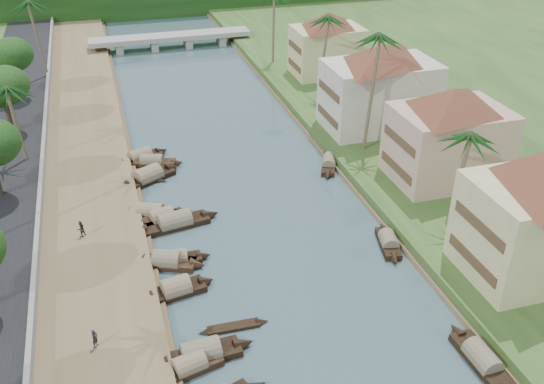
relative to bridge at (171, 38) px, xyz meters
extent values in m
plane|color=#3D555C|center=(0.00, -72.00, -1.72)|extent=(220.00, 220.00, 0.00)
cube|color=brown|center=(-16.00, -52.00, -1.32)|extent=(10.00, 180.00, 0.80)
cube|color=#2D4C1E|center=(19.00, -52.00, -1.12)|extent=(16.00, 180.00, 1.20)
cube|color=slate|center=(-20.20, -52.00, -0.37)|extent=(0.40, 180.00, 1.10)
cube|color=gray|center=(0.00, 0.00, 0.28)|extent=(28.00, 4.00, 0.80)
cube|color=gray|center=(-9.00, 0.00, -0.82)|extent=(1.20, 3.50, 1.80)
cube|color=gray|center=(-3.00, 0.00, -0.82)|extent=(1.20, 3.50, 1.80)
cube|color=gray|center=(3.00, 0.00, -0.82)|extent=(1.20, 3.50, 1.80)
cube|color=gray|center=(9.00, 0.00, -0.82)|extent=(1.20, 3.50, 1.80)
cube|color=beige|center=(19.00, -74.00, 3.48)|extent=(12.00, 8.00, 8.00)
cube|color=#503925|center=(12.95, -74.00, 1.48)|extent=(0.10, 6.40, 0.90)
cube|color=#503925|center=(12.95, -74.00, 4.68)|extent=(0.10, 6.40, 0.90)
cube|color=#C99B8E|center=(20.00, -58.00, 3.23)|extent=(11.00, 8.00, 7.50)
pyramid|color=brown|center=(20.00, -58.00, 8.08)|extent=(14.11, 14.11, 2.20)
cube|color=#503925|center=(14.45, -58.00, 1.35)|extent=(0.10, 6.40, 0.90)
cube|color=#503925|center=(14.45, -58.00, 4.35)|extent=(0.10, 6.40, 0.90)
cube|color=beige|center=(19.00, -44.00, 3.48)|extent=(13.00, 8.00, 8.00)
pyramid|color=brown|center=(19.00, -44.00, 8.58)|extent=(15.59, 15.59, 2.20)
cube|color=#503925|center=(12.45, -44.00, 1.48)|extent=(0.10, 6.40, 0.90)
cube|color=#503925|center=(12.45, -44.00, 4.68)|extent=(0.10, 6.40, 0.90)
cube|color=beige|center=(20.00, -24.00, 2.98)|extent=(10.00, 7.00, 7.00)
pyramid|color=brown|center=(20.00, -24.00, 7.58)|extent=(12.62, 12.62, 2.20)
cube|color=#503925|center=(14.95, -24.00, 1.23)|extent=(0.10, 5.60, 0.90)
cube|color=#503925|center=(14.95, -24.00, 4.03)|extent=(0.10, 5.60, 0.90)
cube|color=black|center=(-8.90, -75.12, -1.52)|extent=(5.80, 2.22, 0.70)
cone|color=black|center=(-5.75, -74.89, -1.44)|extent=(1.75, 1.75, 1.81)
cone|color=black|center=(-12.04, -75.35, -1.44)|extent=(1.75, 1.75, 1.81)
cylinder|color=gray|center=(-8.90, -75.12, -1.14)|extent=(4.46, 2.20, 1.88)
cube|color=black|center=(-9.86, -76.03, -1.52)|extent=(4.81, 2.61, 0.70)
cone|color=black|center=(-7.40, -75.42, -1.44)|extent=(1.62, 1.68, 1.54)
cone|color=black|center=(-12.33, -76.65, -1.44)|extent=(1.62, 1.68, 1.54)
cylinder|color=#8C7759|center=(-9.86, -76.03, -1.14)|extent=(3.78, 2.41, 1.61)
cube|color=black|center=(-9.50, -67.56, -1.52)|extent=(4.95, 2.61, 0.70)
cone|color=black|center=(-6.92, -67.11, -1.44)|extent=(1.66, 1.85, 1.78)
cone|color=black|center=(-12.08, -68.02, -1.44)|extent=(1.66, 1.85, 1.78)
cylinder|color=#8C7759|center=(-9.50, -67.56, -1.14)|extent=(3.87, 2.49, 1.89)
cube|color=black|center=(-9.66, -63.61, -1.52)|extent=(5.17, 3.55, 0.70)
cone|color=black|center=(-7.17, -64.69, -1.44)|extent=(1.94, 2.01, 1.73)
cone|color=black|center=(-12.14, -62.53, -1.44)|extent=(1.94, 2.01, 1.73)
cylinder|color=gray|center=(-9.66, -63.61, -1.14)|extent=(4.14, 3.15, 1.82)
cube|color=black|center=(-9.03, -63.50, -1.52)|extent=(4.67, 1.53, 0.70)
cone|color=black|center=(-6.45, -63.54, -1.44)|extent=(1.35, 1.34, 1.47)
cone|color=black|center=(-11.61, -63.46, -1.44)|extent=(1.35, 1.34, 1.47)
cylinder|color=#8C7759|center=(-9.03, -63.50, -1.14)|extent=(3.57, 1.57, 1.52)
cube|color=black|center=(-9.17, -56.52, -1.52)|extent=(4.87, 2.85, 0.70)
cone|color=black|center=(-6.71, -55.85, -1.44)|extent=(1.70, 1.84, 1.68)
cone|color=black|center=(-11.62, -57.19, -1.44)|extent=(1.70, 1.84, 1.68)
cylinder|color=#8C7759|center=(-9.17, -56.52, -1.14)|extent=(3.84, 2.63, 1.78)
cube|color=black|center=(-8.10, -57.69, -1.52)|extent=(6.71, 2.98, 0.70)
cone|color=black|center=(-4.55, -57.09, -1.44)|extent=(2.11, 2.02, 1.95)
cone|color=black|center=(-11.65, -58.29, -1.44)|extent=(2.11, 2.02, 1.95)
cylinder|color=gray|center=(-8.10, -57.69, -1.14)|extent=(5.22, 2.80, 2.01)
cube|color=black|center=(-10.08, -55.27, -1.52)|extent=(5.26, 3.65, 0.70)
cone|color=black|center=(-7.55, -56.47, -1.44)|extent=(1.95, 1.97, 1.65)
cone|color=black|center=(-12.61, -54.07, -1.44)|extent=(1.95, 1.97, 1.65)
cylinder|color=#8C7759|center=(-10.08, -55.27, -1.14)|extent=(4.22, 3.20, 1.72)
cube|color=black|center=(-9.53, -47.90, -1.52)|extent=(6.23, 4.71, 0.70)
cone|color=black|center=(-6.62, -46.29, -1.44)|extent=(2.42, 2.46, 2.04)
cone|color=black|center=(-12.43, -49.52, -1.44)|extent=(2.42, 2.46, 2.04)
cylinder|color=#8C7759|center=(-9.53, -47.90, -1.14)|extent=(5.04, 4.09, 2.14)
cube|color=black|center=(-8.67, -44.34, -1.52)|extent=(5.40, 2.94, 0.70)
cone|color=black|center=(-5.91, -45.20, -1.44)|extent=(1.79, 1.68, 1.47)
cone|color=black|center=(-11.43, -43.48, -1.44)|extent=(1.79, 1.68, 1.47)
cylinder|color=gray|center=(-8.67, -44.34, -1.14)|extent=(4.25, 2.62, 1.51)
cube|color=black|center=(-9.81, -42.88, -1.52)|extent=(5.42, 3.55, 0.70)
cone|color=black|center=(-7.16, -41.77, -1.44)|extent=(1.96, 1.97, 1.68)
cone|color=black|center=(-12.46, -43.99, -1.44)|extent=(1.96, 1.97, 1.68)
cylinder|color=#8C7759|center=(-9.81, -42.88, -1.14)|extent=(4.32, 3.14, 1.75)
cube|color=black|center=(9.66, -81.23, -1.52)|extent=(1.80, 5.78, 0.70)
cone|color=black|center=(9.56, -78.05, -1.44)|extent=(1.51, 1.67, 1.65)
cylinder|color=gray|center=(9.66, -81.23, -1.14)|extent=(1.83, 4.43, 1.69)
cube|color=black|center=(9.80, -66.34, -1.52)|extent=(2.45, 4.80, 0.70)
cone|color=black|center=(10.37, -63.86, -1.44)|extent=(1.57, 1.58, 1.46)
cone|color=black|center=(9.23, -68.83, -1.44)|extent=(1.57, 1.58, 1.46)
cylinder|color=gray|center=(9.80, -66.34, -1.14)|extent=(2.26, 3.76, 1.52)
cube|color=black|center=(10.30, -50.35, -1.52)|extent=(3.40, 5.27, 0.70)
cone|color=black|center=(11.44, -47.75, -1.44)|extent=(1.79, 1.86, 1.48)
cone|color=black|center=(9.15, -52.95, -1.44)|extent=(1.79, 1.86, 1.48)
cylinder|color=gray|center=(10.30, -50.35, -1.14)|extent=(2.97, 4.19, 1.52)
cube|color=black|center=(-6.01, -72.77, -1.62)|extent=(3.96, 0.99, 0.35)
cone|color=black|center=(-3.80, -72.83, -1.62)|extent=(1.01, 0.90, 0.88)
cone|color=black|center=(-8.23, -72.70, -1.62)|extent=(1.01, 0.90, 0.88)
cube|color=black|center=(-9.70, -47.44, -1.62)|extent=(3.38, 2.66, 0.35)
cone|color=black|center=(-8.03, -48.61, -1.62)|extent=(1.16, 1.11, 0.72)
cone|color=black|center=(-11.37, -46.28, -1.62)|extent=(1.16, 1.11, 0.72)
cylinder|color=#72654C|center=(16.00, -66.06, 3.94)|extent=(1.30, 0.36, 8.90)
sphere|color=#164417|center=(16.00, -66.06, 8.22)|extent=(3.20, 3.20, 3.20)
cylinder|color=#72654C|center=(15.00, -49.51, 6.08)|extent=(1.20, 0.36, 13.21)
sphere|color=#164417|center=(15.00, -49.51, 12.42)|extent=(3.20, 3.20, 3.20)
cylinder|color=#72654C|center=(16.00, -32.04, 4.88)|extent=(1.48, 0.36, 10.78)
sphere|color=#164417|center=(16.00, -32.04, 10.06)|extent=(3.20, 3.20, 3.20)
cylinder|color=#72654C|center=(-22.00, -41.68, 3.83)|extent=(0.91, 0.36, 8.31)
sphere|color=#164417|center=(-22.00, -41.68, 7.82)|extent=(3.20, 3.20, 3.20)
cylinder|color=#72654C|center=(14.00, -16.07, 4.85)|extent=(0.57, 0.36, 10.74)
cylinder|color=#72654C|center=(-20.50, -13.38, 5.15)|extent=(1.23, 0.36, 10.94)
sphere|color=#164417|center=(-20.50, -13.38, 10.40)|extent=(3.20, 3.20, 3.20)
cylinder|color=#413425|center=(-24.00, -33.17, 1.56)|extent=(0.60, 0.60, 3.84)
ellipsoid|color=#0F330E|center=(-24.00, -33.17, 5.23)|extent=(5.51, 5.51, 4.53)
cylinder|color=#413425|center=(-24.00, -21.30, 1.59)|extent=(0.60, 0.60, 3.92)
ellipsoid|color=#0F330E|center=(-24.00, -21.30, 5.34)|extent=(5.43, 5.43, 4.46)
cylinder|color=#413425|center=(24.00, -41.85, 1.29)|extent=(0.60, 0.60, 3.70)
ellipsoid|color=#0F330E|center=(24.00, -41.85, 4.83)|extent=(4.49, 4.49, 3.69)
imported|color=black|center=(-15.87, -72.63, -0.19)|extent=(0.59, 0.64, 1.47)
imported|color=#2E2920|center=(-16.51, -58.06, -0.16)|extent=(0.94, 0.90, 1.52)
camera|label=1|loc=(-12.97, -106.30, 29.76)|focal=40.00mm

